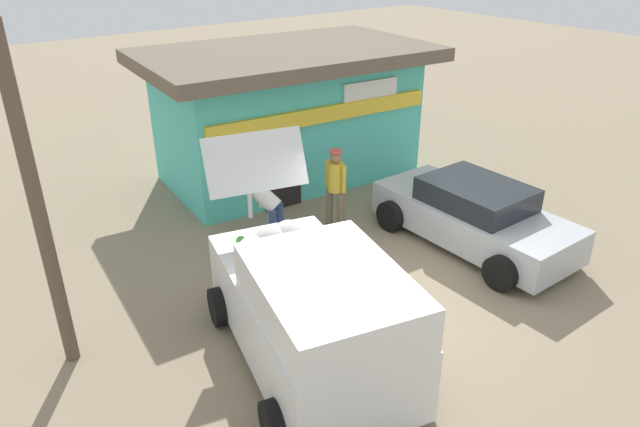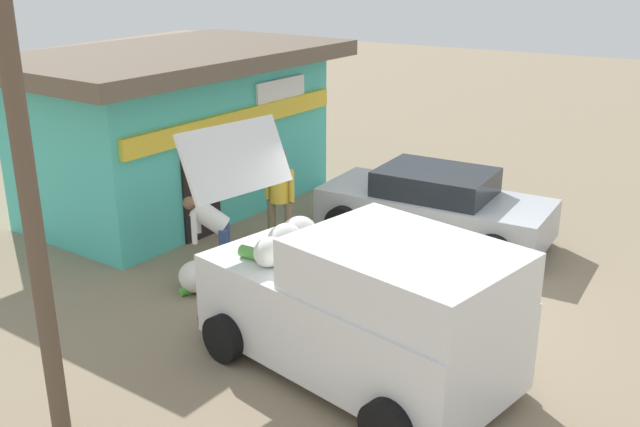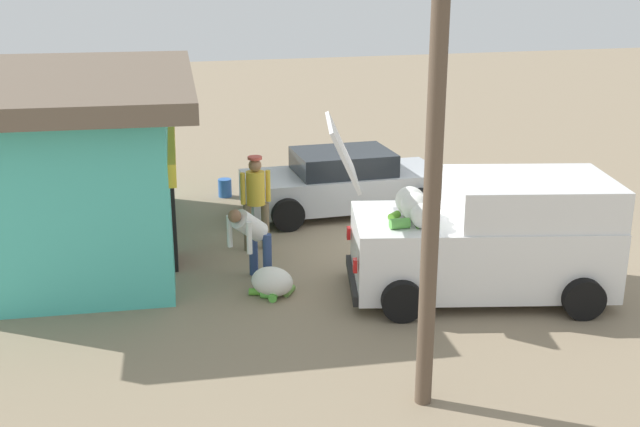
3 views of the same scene
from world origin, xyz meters
name	(u,v)px [view 3 (image 3 of 3)]	position (x,y,z in m)	size (l,w,h in m)	color
ground_plane	(398,246)	(0.00, 0.00, 0.00)	(60.00, 60.00, 0.00)	gray
storefront_bar	(79,160)	(1.42, 5.65, 1.69)	(7.23, 4.75, 3.24)	#4CC6B7
delivery_van	(489,237)	(-2.43, -0.58, 0.96)	(2.96, 4.72, 2.82)	white
parked_sedan	(343,183)	(2.33, 0.40, 0.63)	(2.08, 4.16, 1.33)	#B2B7BC
vendor_standing	(256,196)	(0.53, 2.60, 1.02)	(0.38, 0.57, 1.77)	#726047
customer_bending	(251,234)	(-0.93, 2.97, 0.82)	(0.71, 0.74, 1.32)	navy
unloaded_banana_pile	(272,282)	(-1.63, 2.77, 0.22)	(0.88, 0.89, 0.46)	silver
paint_bucket	(225,188)	(4.10, 2.65, 0.20)	(0.30, 0.30, 0.41)	blue
utility_pole	(432,208)	(-5.24, 1.67, 2.46)	(0.20, 0.20, 4.91)	brown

